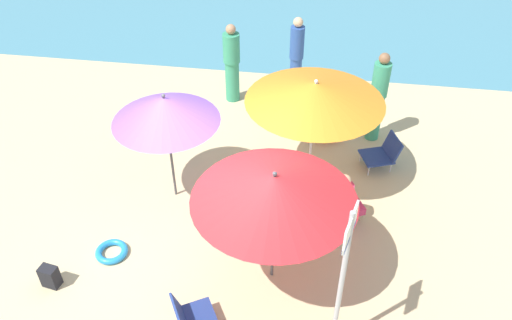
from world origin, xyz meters
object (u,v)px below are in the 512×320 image
Objects in this scene: person_c at (296,54)px; person_a at (345,199)px; swim_ring at (112,252)px; beach_bag at (50,276)px; person_d at (378,97)px; umbrella_orange at (315,92)px; umbrella_purple at (165,109)px; umbrella_red at (274,188)px; beach_chair_a at (383,153)px; person_b at (232,63)px; warning_sign at (344,267)px; beach_chair_b at (191,316)px; beach_chair_c at (325,122)px.

person_a is at bearing -36.27° from person_c.
beach_bag is (-0.62, -0.65, 0.12)m from swim_ring.
umbrella_orange is at bearing -47.07° from person_d.
umbrella_red is (1.80, -1.44, -0.04)m from umbrella_purple.
person_a is at bearing 46.20° from beach_chair_a.
warning_sign is at bearing -56.93° from person_b.
beach_bag is at bearing -133.40° from swim_ring.
person_b reaches higher than person_c.
beach_chair_a is at bearing 25.48° from beach_chair_b.
swim_ring is at bearing 13.57° from beach_chair_a.
beach_chair_a is 1.66m from person_a.
person_d is (1.11, 1.40, -0.84)m from umbrella_orange.
person_b is (0.40, 3.10, -0.84)m from umbrella_purple.
warning_sign reaches higher than person_d.
person_d is at bearing 32.17° from beach_chair_b.
beach_chair_a is (3.43, 1.27, -1.39)m from umbrella_purple.
person_b is at bearing 126.83° from umbrella_orange.
umbrella_orange reaches higher than person_a.
person_a is at bearing -5.08° from umbrella_purple.
beach_chair_b is at bearing -164.47° from warning_sign.
beach_chair_b is 1.42× the size of swim_ring.
person_c is 4.85× the size of beach_bag.
umbrella_red is 1.94m from beach_chair_b.
umbrella_orange is 6.43× the size of beach_bag.
umbrella_purple reaches higher than umbrella_red.
beach_bag is (-3.88, 0.36, -1.32)m from warning_sign.
umbrella_orange is at bearing 113.34° from warning_sign.
beach_bag is (-4.63, -3.34, -0.13)m from beach_chair_a.
swim_ring is (-3.27, 1.01, -1.44)m from warning_sign.
beach_chair_c is 1.86m from person_c.
swim_ring is (-3.87, -3.55, -0.85)m from person_d.
umbrella_purple is at bearing 67.57° from swim_ring.
swim_ring is at bearing 179.38° from umbrella_red.
umbrella_red reaches higher than person_a.
warning_sign is (-0.75, -3.70, 1.19)m from beach_chair_a.
beach_chair_c is at bearing 49.23° from beach_bag.
umbrella_purple is 2.25m from swim_ring.
beach_chair_b is at bearing -70.05° from umbrella_purple.
person_a is (-0.66, -1.51, 0.19)m from beach_chair_a.
umbrella_purple is 3.10× the size of beach_chair_c.
beach_chair_c is 5.48m from beach_bag.
person_a is at bearing 19.53° from beach_chair_b.
person_d is 4.64m from warning_sign.
person_c is 0.93× the size of person_d.
umbrella_purple is at bearing 147.83° from person_a.
umbrella_red is 3.81m from beach_chair_c.
beach_chair_b is at bearing -111.64° from umbrella_orange.
umbrella_orange reaches higher than beach_bag.
beach_bag is at bearing 15.57° from beach_chair_a.
beach_chair_b is at bearing -10.84° from beach_bag.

